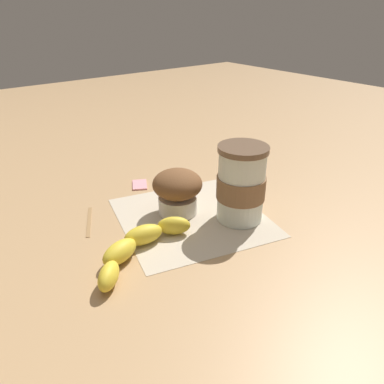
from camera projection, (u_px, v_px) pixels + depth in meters
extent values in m
plane|color=tan|center=(192.00, 217.00, 0.73)|extent=(3.00, 3.00, 0.00)
cube|color=beige|center=(192.00, 217.00, 0.73)|extent=(0.33, 0.33, 0.00)
cylinder|color=silver|center=(241.00, 186.00, 0.69)|extent=(0.09, 0.09, 0.14)
cylinder|color=brown|center=(243.00, 149.00, 0.66)|extent=(0.09, 0.09, 0.01)
cylinder|color=#846042|center=(241.00, 187.00, 0.69)|extent=(0.09, 0.09, 0.04)
cylinder|color=white|center=(178.00, 204.00, 0.73)|extent=(0.08, 0.08, 0.03)
ellipsoid|color=brown|center=(177.00, 184.00, 0.71)|extent=(0.10, 0.10, 0.06)
ellipsoid|color=yellow|center=(174.00, 226.00, 0.67)|extent=(0.06, 0.06, 0.03)
ellipsoid|color=yellow|center=(143.00, 235.00, 0.64)|extent=(0.07, 0.04, 0.03)
ellipsoid|color=yellow|center=(120.00, 252.00, 0.60)|extent=(0.08, 0.05, 0.03)
ellipsoid|color=yellow|center=(109.00, 276.00, 0.54)|extent=(0.06, 0.06, 0.03)
cube|color=pink|center=(140.00, 184.00, 0.85)|extent=(0.05, 0.06, 0.01)
cube|color=#9E7547|center=(89.00, 221.00, 0.71)|extent=(0.06, 0.10, 0.00)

